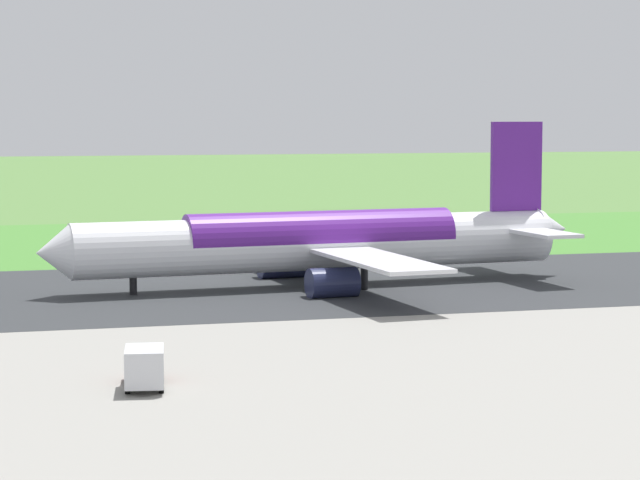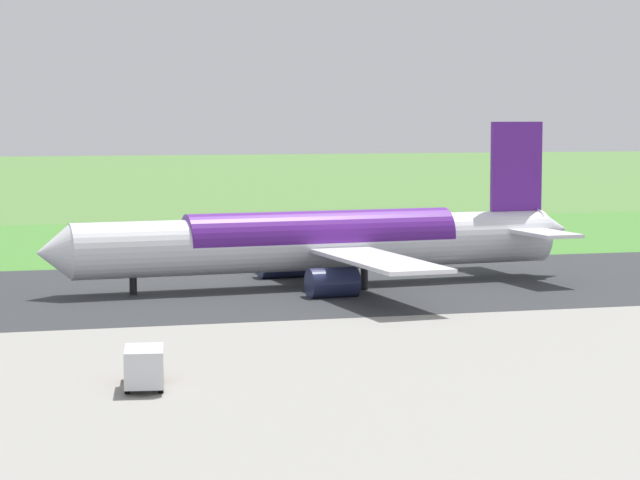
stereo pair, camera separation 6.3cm
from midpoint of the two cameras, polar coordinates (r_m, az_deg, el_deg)
name	(u,v)px [view 2 (the right image)]	position (r m, az deg, el deg)	size (l,w,h in m)	color
ground_plane	(442,282)	(130.69, 5.32, -1.83)	(800.00, 800.00, 0.00)	#547F3D
runway_asphalt	(442,282)	(130.68, 5.32, -1.81)	(600.00, 39.97, 0.06)	#2D3033
grass_verge_foreground	(336,244)	(167.24, 0.69, -0.19)	(600.00, 80.00, 0.04)	#478534
airliner_main	(324,241)	(126.53, 0.18, -0.06)	(54.15, 44.34, 15.88)	white
service_truck_baggage	(144,366)	(80.51, -7.60, -5.45)	(3.08, 6.07, 2.65)	#B21914
no_stopping_sign	(410,228)	(174.54, 3.93, 0.53)	(0.60, 0.10, 2.52)	slate
traffic_cone_orange	(373,241)	(168.75, 2.34, -0.06)	(0.40, 0.40, 0.55)	orange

